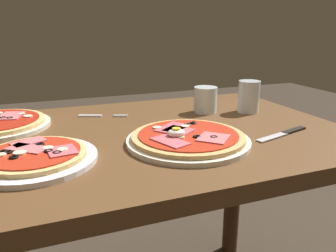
{
  "coord_description": "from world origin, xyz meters",
  "views": [
    {
      "loc": [
        -0.26,
        -0.84,
        1.03
      ],
      "look_at": [
        0.04,
        -0.06,
        0.77
      ],
      "focal_mm": 35.77,
      "sensor_mm": 36.0,
      "label": 1
    }
  ],
  "objects": [
    {
      "name": "water_glass_near",
      "position": [
        0.25,
        0.13,
        0.78
      ],
      "size": [
        0.08,
        0.08,
        0.09
      ],
      "color": "silver",
      "rests_on": "dining_table"
    },
    {
      "name": "fork",
      "position": [
        -0.09,
        0.2,
        0.75
      ],
      "size": [
        0.15,
        0.07,
        0.0
      ],
      "color": "silver",
      "rests_on": "dining_table"
    },
    {
      "name": "water_glass_far",
      "position": [
        0.39,
        0.08,
        0.79
      ],
      "size": [
        0.07,
        0.07,
        0.11
      ],
      "color": "silver",
      "rests_on": "dining_table"
    },
    {
      "name": "dining_table",
      "position": [
        0.0,
        0.0,
        0.61
      ],
      "size": [
        1.12,
        0.74,
        0.74
      ],
      "color": "brown",
      "rests_on": "ground"
    },
    {
      "name": "pizza_foreground",
      "position": [
        0.07,
        -0.13,
        0.76
      ],
      "size": [
        0.31,
        0.31,
        0.05
      ],
      "color": "silver",
      "rests_on": "dining_table"
    },
    {
      "name": "knife",
      "position": [
        0.35,
        -0.16,
        0.75
      ],
      "size": [
        0.19,
        0.07,
        0.01
      ],
      "color": "silver",
      "rests_on": "dining_table"
    },
    {
      "name": "pizza_across_right",
      "position": [
        -0.28,
        -0.12,
        0.75
      ],
      "size": [
        0.26,
        0.26,
        0.03
      ],
      "color": "white",
      "rests_on": "dining_table"
    }
  ]
}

